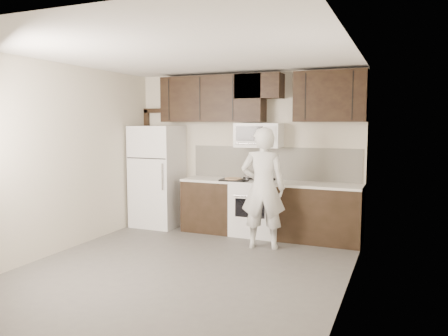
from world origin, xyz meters
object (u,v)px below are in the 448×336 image
Objects in this scene: refrigerator at (157,176)px; person at (263,188)px; microwave at (259,135)px; stove at (256,207)px.

person is (2.19, -0.63, -0.00)m from refrigerator.
refrigerator is at bearing -174.85° from microwave.
microwave reaches higher than person.
person reaches higher than stove.
person is (0.34, -0.80, -0.75)m from microwave.
microwave is 1.15m from person.
microwave is 0.42× the size of person.
stove is 1.24× the size of microwave.
stove is 1.20m from microwave.
microwave is 0.42× the size of refrigerator.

